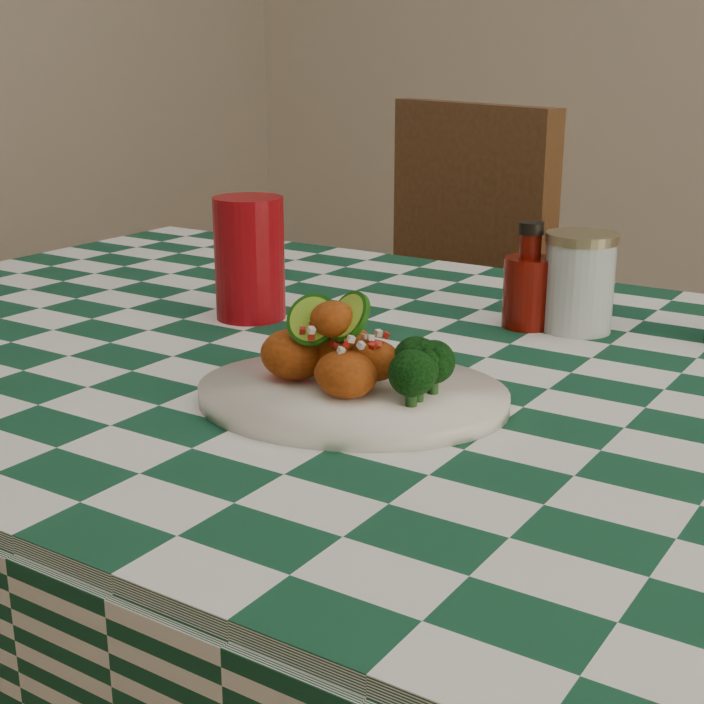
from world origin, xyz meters
The scene contains 8 objects.
dining_table centered at (0.00, 0.00, 0.39)m, with size 1.66×1.06×0.79m, color #12412A, non-canonical shape.
plate centered at (0.06, -0.15, 0.80)m, with size 0.31×0.24×0.02m, color white, non-canonical shape.
fried_chicken_pile centered at (0.04, -0.15, 0.85)m, with size 0.13×0.10×0.09m, color #AA4010, non-canonical shape.
broccoli_side centered at (0.14, -0.14, 0.83)m, with size 0.07×0.07×0.06m, color black, non-canonical shape.
red_tumbler centered at (-0.24, 0.06, 0.87)m, with size 0.09×0.09×0.16m, color maroon.
ketchup_bottle centered at (0.09, 0.21, 0.85)m, with size 0.06×0.06×0.14m, color #5B0B04, non-canonical shape.
mason_jar centered at (0.15, 0.23, 0.85)m, with size 0.09×0.09×0.12m, color #B2BCBA, non-canonical shape.
wooden_chair_left centered at (-0.41, 0.68, 0.51)m, with size 0.47×0.49×1.03m, color #472814, non-canonical shape.
Camera 1 is at (0.56, -0.93, 1.13)m, focal length 50.00 mm.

